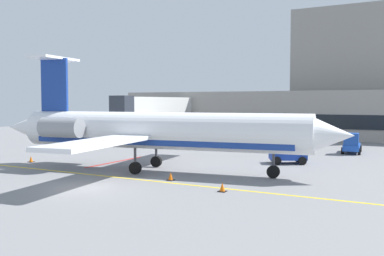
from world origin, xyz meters
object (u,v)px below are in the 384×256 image
at_px(fuel_tank, 143,130).
at_px(regional_jet, 153,131).
at_px(pushback_tractor, 352,144).
at_px(baggage_tug, 292,153).

bearing_deg(fuel_tank, regional_jet, -53.19).
xyz_separation_m(regional_jet, fuel_tank, (-14.09, 18.83, -1.52)).
xyz_separation_m(regional_jet, pushback_tractor, (11.83, 19.06, -2.14)).
xyz_separation_m(baggage_tug, pushback_tractor, (3.48, 10.04, 0.03)).
xyz_separation_m(baggage_tug, fuel_tank, (-22.45, 9.81, 0.64)).
relative_size(baggage_tug, pushback_tractor, 0.83).
height_order(pushback_tractor, fuel_tank, fuel_tank).
distance_m(baggage_tug, pushback_tractor, 10.62).
height_order(regional_jet, fuel_tank, regional_jet).
bearing_deg(regional_jet, baggage_tug, 47.19).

